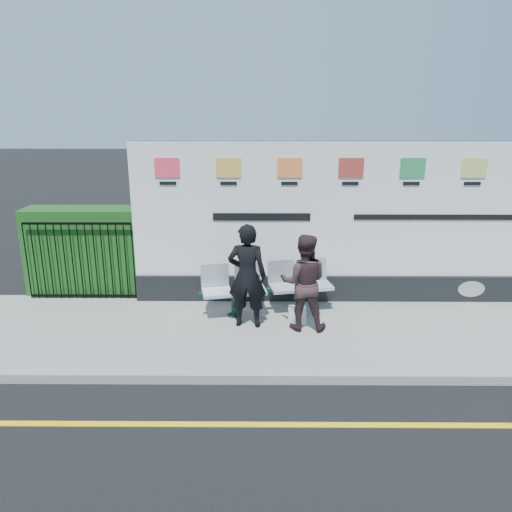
% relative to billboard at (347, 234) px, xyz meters
% --- Properties ---
extents(ground, '(80.00, 80.00, 0.00)m').
position_rel_billboard_xyz_m(ground, '(-0.50, -3.85, -1.42)').
color(ground, black).
extents(pavement, '(14.00, 3.00, 0.12)m').
position_rel_billboard_xyz_m(pavement, '(-0.50, -1.35, -1.36)').
color(pavement, gray).
rests_on(pavement, ground).
extents(kerb, '(14.00, 0.18, 0.14)m').
position_rel_billboard_xyz_m(kerb, '(-0.50, -2.85, -1.35)').
color(kerb, gray).
rests_on(kerb, ground).
extents(yellow_line, '(14.00, 0.10, 0.01)m').
position_rel_billboard_xyz_m(yellow_line, '(-0.50, -3.85, -1.42)').
color(yellow_line, yellow).
rests_on(yellow_line, ground).
extents(billboard, '(8.00, 0.30, 3.00)m').
position_rel_billboard_xyz_m(billboard, '(0.00, 0.00, 0.00)').
color(billboard, black).
rests_on(billboard, pavement).
extents(hedge, '(2.35, 0.70, 1.70)m').
position_rel_billboard_xyz_m(hedge, '(-5.08, 0.45, -0.45)').
color(hedge, '#194C17').
rests_on(hedge, pavement).
extents(railing, '(2.05, 0.06, 1.54)m').
position_rel_billboard_xyz_m(railing, '(-5.08, -0.00, -0.53)').
color(railing, black).
rests_on(railing, pavement).
extents(bench, '(2.41, 1.04, 0.50)m').
position_rel_billboard_xyz_m(bench, '(-1.49, -0.70, -1.05)').
color(bench, silver).
rests_on(bench, pavement).
extents(woman_left, '(0.69, 0.49, 1.79)m').
position_rel_billboard_xyz_m(woman_left, '(-1.84, -1.22, -0.41)').
color(woman_left, black).
rests_on(woman_left, pavement).
extents(woman_right, '(0.85, 0.69, 1.64)m').
position_rel_billboard_xyz_m(woman_right, '(-0.91, -1.32, -0.48)').
color(woman_right, '#352326').
rests_on(woman_right, pavement).
extents(handbag_brown, '(0.31, 0.14, 0.24)m').
position_rel_billboard_xyz_m(handbag_brown, '(-1.79, -0.76, -0.68)').
color(handbag_brown, black).
rests_on(handbag_brown, bench).
extents(carrier_bag_white, '(0.30, 0.18, 0.30)m').
position_rel_billboard_xyz_m(carrier_bag_white, '(-0.99, -1.14, -1.15)').
color(carrier_bag_white, silver).
rests_on(carrier_bag_white, pavement).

